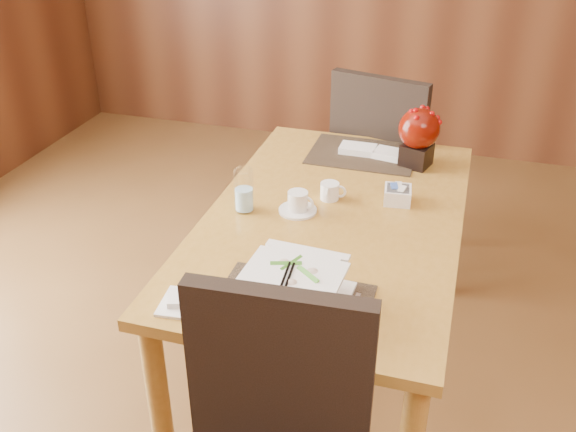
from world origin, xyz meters
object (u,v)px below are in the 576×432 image
(sugar_caddy, at_px, (397,195))
(berry_decor, at_px, (418,134))
(creamer_jug, at_px, (330,191))
(water_glass, at_px, (244,190))
(bread_plate, at_px, (185,303))
(coffee_cup, at_px, (298,203))
(soup_setting, at_px, (293,289))
(far_chair, at_px, (385,160))
(dining_table, at_px, (333,238))

(sugar_caddy, xyz_separation_m, berry_decor, (0.03, 0.34, 0.11))
(creamer_jug, xyz_separation_m, sugar_caddy, (0.25, 0.05, -0.00))
(berry_decor, bearing_deg, water_glass, -134.37)
(creamer_jug, height_order, bread_plate, creamer_jug)
(berry_decor, bearing_deg, sugar_caddy, -94.52)
(coffee_cup, distance_m, sugar_caddy, 0.38)
(soup_setting, relative_size, bread_plate, 2.25)
(water_glass, bearing_deg, coffee_cup, 14.42)
(water_glass, relative_size, creamer_jug, 1.81)
(creamer_jug, bearing_deg, soup_setting, -88.18)
(creamer_jug, bearing_deg, far_chair, 80.13)
(water_glass, bearing_deg, dining_table, 9.90)
(dining_table, height_order, water_glass, water_glass)
(water_glass, height_order, bread_plate, water_glass)
(dining_table, relative_size, berry_decor, 6.05)
(coffee_cup, height_order, water_glass, water_glass)
(water_glass, relative_size, berry_decor, 0.66)
(soup_setting, xyz_separation_m, water_glass, (-0.33, 0.49, 0.02))
(dining_table, relative_size, sugar_caddy, 15.35)
(soup_setting, distance_m, berry_decor, 1.08)
(berry_decor, relative_size, far_chair, 0.24)
(coffee_cup, bearing_deg, dining_table, 3.32)
(creamer_jug, bearing_deg, dining_table, -71.97)
(bread_plate, bearing_deg, far_chair, 77.06)
(dining_table, bearing_deg, coffee_cup, -176.68)
(coffee_cup, height_order, berry_decor, berry_decor)
(dining_table, bearing_deg, water_glass, -170.10)
(creamer_jug, bearing_deg, berry_decor, 52.09)
(dining_table, distance_m, far_chair, 0.89)
(dining_table, xyz_separation_m, far_chair, (0.05, 0.89, -0.07))
(creamer_jug, relative_size, sugar_caddy, 0.93)
(sugar_caddy, bearing_deg, bread_plate, -122.07)
(soup_setting, height_order, bread_plate, soup_setting)
(water_glass, bearing_deg, soup_setting, -56.21)
(dining_table, height_order, berry_decor, berry_decor)
(bread_plate, relative_size, far_chair, 0.14)
(soup_setting, xyz_separation_m, berry_decor, (0.22, 1.05, 0.08))
(berry_decor, bearing_deg, coffee_cup, -125.19)
(berry_decor, distance_m, far_chair, 0.52)
(bread_plate, bearing_deg, creamer_jug, 71.48)
(soup_setting, distance_m, coffee_cup, 0.56)
(soup_setting, xyz_separation_m, creamer_jug, (-0.05, 0.67, -0.03))
(soup_setting, relative_size, far_chair, 0.31)
(bread_plate, distance_m, far_chair, 1.57)
(water_glass, bearing_deg, berry_decor, 45.63)
(creamer_jug, height_order, sugar_caddy, creamer_jug)
(sugar_caddy, distance_m, far_chair, 0.76)
(water_glass, distance_m, far_chair, 1.05)
(coffee_cup, xyz_separation_m, water_glass, (-0.19, -0.05, 0.05))
(sugar_caddy, bearing_deg, dining_table, -140.65)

